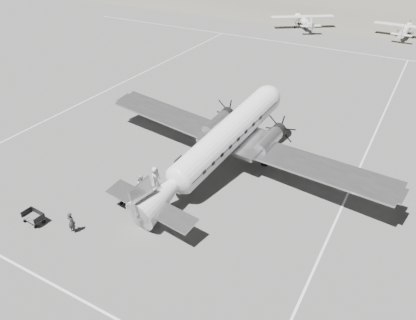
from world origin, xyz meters
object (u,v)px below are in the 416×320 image
Objects in this scene: baggage_cart_far at (34,218)px; ramp_agent at (142,185)px; baggage_cart_near at (132,198)px; light_plane_left at (303,22)px; light_plane_right at (405,31)px; ground_crew at (71,222)px; passenger at (155,177)px; dc3_airliner at (220,144)px.

ramp_agent is at bearing 56.57° from baggage_cart_far.
baggage_cart_near is 6.76m from baggage_cart_far.
light_plane_left is 6.71× the size of baggage_cart_near.
light_plane_right is at bearing -26.73° from light_plane_left.
ramp_agent is (0.16, 1.13, 0.47)m from baggage_cart_near.
passenger is at bearing -110.77° from ground_crew.
baggage_cart_far is (-4.51, -5.03, -0.06)m from baggage_cart_near.
baggage_cart_far is at bearing -142.90° from baggage_cart_near.
ramp_agent reaches higher than baggage_cart_near.
ground_crew is (-5.15, -11.31, -1.79)m from dc3_airliner.
ramp_agent is at bearing -98.53° from light_plane_right.
ramp_agent is at bearing 70.94° from baggage_cart_near.
light_plane_right is at bearing 79.57° from baggage_cart_far.
dc3_airliner reaches higher than baggage_cart_far.
passenger is (-3.31, -4.39, -1.68)m from dc3_airliner.
baggage_cart_near is 4.65m from ground_crew.
baggage_cart_far is 3.11m from ground_crew.
light_plane_right reaches higher than ground_crew.
baggage_cart_far is 0.79× the size of ramp_agent.
light_plane_right is (7.87, 51.38, -1.48)m from dc3_airliner.
light_plane_left is 60.91m from baggage_cart_far.
ground_crew is (-13.02, -62.68, -0.30)m from light_plane_right.
light_plane_left is 53.66m from passenger.
ramp_agent is (-3.50, -5.78, -1.64)m from dc3_airliner.
light_plane_right reaches higher than ramp_agent.
light_plane_right is 58.28m from ramp_agent.
ramp_agent is 1.05× the size of passenger.
light_plane_left is at bearing -169.15° from light_plane_right.
baggage_cart_near is (5.36, -55.87, -0.71)m from light_plane_left.
ground_crew is (3.87, -60.27, -0.39)m from light_plane_left.
dc3_airliner reaches higher than ramp_agent.
passenger is at bearing 70.94° from baggage_cart_near.
light_plane_right is at bearing 16.39° from ramp_agent.
light_plane_left is at bearing 94.58° from baggage_cart_far.
light_plane_left is 6.03× the size of ramp_agent.
light_plane_left is 56.14m from baggage_cart_near.
dc3_airliner reaches higher than light_plane_right.
light_plane_left reaches higher than baggage_cart_near.
light_plane_right is 64.02m from ground_crew.
light_plane_right is 6.66× the size of ground_crew.
ramp_agent is (-11.37, -57.16, -0.15)m from light_plane_right.
light_plane_right is 7.10× the size of baggage_cart_far.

